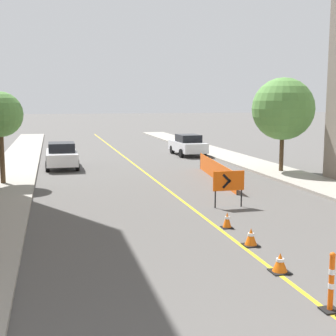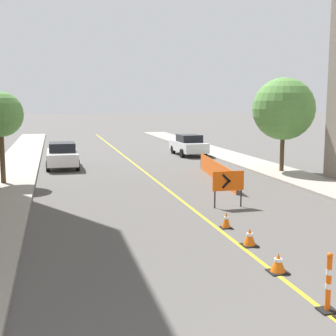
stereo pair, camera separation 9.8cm
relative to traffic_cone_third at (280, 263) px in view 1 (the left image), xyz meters
name	(u,v)px [view 1 (the left image)]	position (x,y,z in m)	size (l,w,h in m)	color
lane_stripe	(132,163)	(-0.08, 20.81, -0.23)	(0.12, 55.63, 0.01)	gold
sidewalk_left	(16,165)	(-7.48, 20.81, -0.17)	(2.70, 55.63, 0.13)	#9E998E
sidewalk_right	(235,158)	(7.31, 20.81, -0.17)	(2.70, 55.63, 0.13)	#9E998E
traffic_cone_third	(280,263)	(0.00, 0.00, 0.00)	(0.46, 0.46, 0.48)	black
traffic_cone_fourth	(251,237)	(0.18, 2.12, 0.02)	(0.44, 0.44, 0.51)	black
traffic_cone_fifth	(227,220)	(0.21, 4.05, 0.02)	(0.35, 0.35, 0.53)	black
delineator_post_front	(331,286)	(-0.03, -2.15, 0.28)	(0.34, 0.34, 1.20)	black
arrow_barricade_primary	(229,182)	(1.33, 6.83, 0.76)	(1.27, 0.09, 1.43)	#EF560C
safety_mesh_fence	(216,171)	(3.04, 13.01, 0.24)	(0.99, 8.14, 0.96)	#EF560C
parked_car_curb_near	(62,155)	(-4.69, 19.28, 0.56)	(1.93, 4.31, 1.59)	silver
parked_car_curb_mid	(188,145)	(4.73, 23.98, 0.56)	(1.98, 4.37, 1.59)	silver
street_tree_left_near	(0,115)	(-7.61, 13.90, 3.20)	(2.18, 2.18, 4.42)	#4C3823
street_tree_right_near	(283,109)	(7.45, 14.29, 3.41)	(3.50, 3.50, 5.27)	#4C3823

